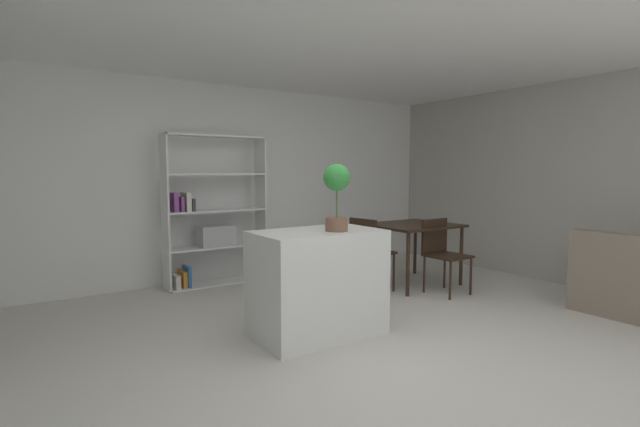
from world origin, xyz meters
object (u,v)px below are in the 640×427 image
at_px(dining_chair_near, 441,249).
at_px(kitchen_island, 318,283).
at_px(dining_table, 412,230).
at_px(dining_chair_island_side, 368,248).
at_px(open_bookshelf, 211,221).
at_px(potted_plant_on_island, 337,190).

bearing_deg(dining_chair_near, kitchen_island, -170.80).
bearing_deg(dining_table, dining_chair_near, -90.18).
distance_m(kitchen_island, dining_chair_island_side, 1.52).
bearing_deg(dining_chair_island_side, kitchen_island, 115.48).
bearing_deg(kitchen_island, open_bookshelf, 93.30).
distance_m(open_bookshelf, dining_table, 2.56).
xyz_separation_m(kitchen_island, open_bookshelf, (-0.13, 2.24, 0.36)).
bearing_deg(kitchen_island, dining_table, 22.74).
distance_m(kitchen_island, potted_plant_on_island, 0.84).
height_order(open_bookshelf, dining_chair_island_side, open_bookshelf).
bearing_deg(kitchen_island, potted_plant_on_island, -43.77).
xyz_separation_m(dining_chair_near, dining_chair_island_side, (-0.73, 0.47, 0.02)).
height_order(open_bookshelf, dining_chair_near, open_bookshelf).
bearing_deg(open_bookshelf, dining_table, -33.21).
bearing_deg(potted_plant_on_island, kitchen_island, 136.23).
bearing_deg(dining_chair_near, dining_table, 88.92).
distance_m(dining_table, dining_chair_island_side, 0.75).
relative_size(potted_plant_on_island, dining_chair_island_side, 0.65).
height_order(dining_table, dining_chair_island_side, dining_chair_island_side).
bearing_deg(kitchen_island, dining_chair_island_side, 33.10).
xyz_separation_m(dining_table, dining_chair_near, (-0.00, -0.48, -0.17)).
distance_m(potted_plant_on_island, dining_table, 2.20).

